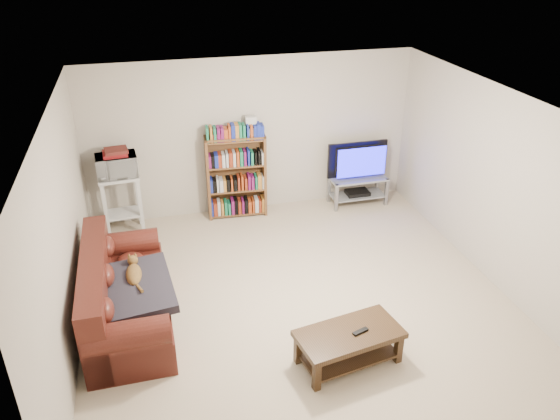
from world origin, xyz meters
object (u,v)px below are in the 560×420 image
object	(u,v)px
sofa	(121,299)
tv_stand	(358,186)
coffee_table	(349,341)
bookshelf	(236,175)

from	to	relation	value
sofa	tv_stand	size ratio (longest dim) A/B	2.23
coffee_table	bookshelf	bearing A→B (deg)	88.40
tv_stand	bookshelf	world-z (taller)	bookshelf
sofa	coffee_table	world-z (taller)	sofa
tv_stand	bookshelf	bearing A→B (deg)	176.70
coffee_table	tv_stand	distance (m)	3.72
sofa	coffee_table	bearing A→B (deg)	-29.70
tv_stand	bookshelf	distance (m)	1.99
coffee_table	sofa	bearing A→B (deg)	141.13
coffee_table	bookshelf	distance (m)	3.58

